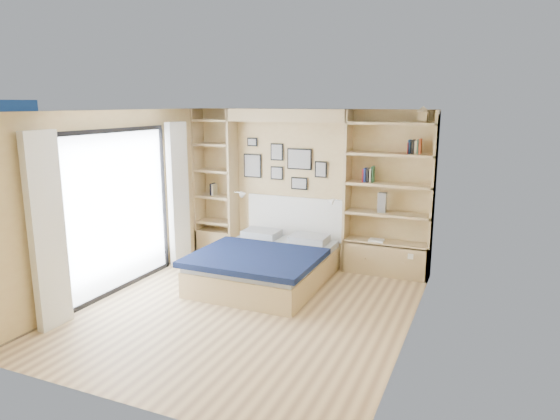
% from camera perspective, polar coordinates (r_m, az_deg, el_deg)
% --- Properties ---
extents(ground, '(4.50, 4.50, 0.00)m').
position_cam_1_polar(ground, '(6.52, -3.81, -11.30)').
color(ground, '#E1C18A').
rests_on(ground, ground).
extents(room_shell, '(4.50, 4.50, 4.50)m').
position_cam_1_polar(room_shell, '(7.67, -1.34, 0.76)').
color(room_shell, '#D4B97B').
rests_on(room_shell, ground).
extents(bed, '(1.74, 2.30, 1.07)m').
position_cam_1_polar(bed, '(7.36, -1.58, -6.18)').
color(bed, '#D5B67F').
rests_on(bed, ground).
extents(photo_gallery, '(1.48, 0.02, 0.82)m').
position_cam_1_polar(photo_gallery, '(8.25, 0.26, 5.27)').
color(photo_gallery, black).
rests_on(photo_gallery, ground).
extents(reading_lamps, '(1.92, 0.12, 0.15)m').
position_cam_1_polar(reading_lamps, '(8.06, 0.63, 1.49)').
color(reading_lamps, silver).
rests_on(reading_lamps, ground).
extents(shelf_decor, '(3.59, 0.23, 2.03)m').
position_cam_1_polar(shelf_decor, '(7.62, 10.70, 5.13)').
color(shelf_decor, '#A51E1E').
rests_on(shelf_decor, ground).
extents(deck, '(3.20, 4.00, 0.05)m').
position_cam_1_polar(deck, '(8.68, -25.66, -6.48)').
color(deck, '#726554').
rests_on(deck, ground).
extents(deck_chair, '(0.65, 0.82, 0.72)m').
position_cam_1_polar(deck_chair, '(9.18, -19.47, -2.77)').
color(deck_chair, tan).
rests_on(deck_chair, ground).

